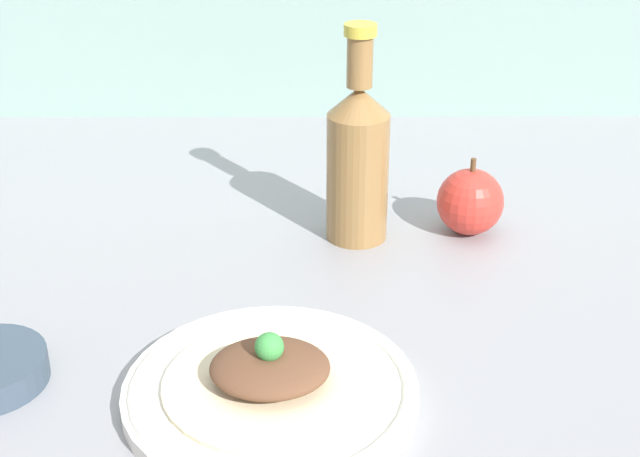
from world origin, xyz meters
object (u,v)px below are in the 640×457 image
at_px(plated_food, 270,372).
at_px(cider_bottle, 358,158).
at_px(plate, 271,390).
at_px(apple, 470,202).

bearing_deg(plated_food, cider_bottle, 74.12).
distance_m(plate, plated_food, 0.02).
bearing_deg(plate, apple, 55.21).
height_order(plate, apple, apple).
distance_m(cider_bottle, apple, 0.14).
height_order(plate, plated_food, plated_food).
xyz_separation_m(plate, apple, (0.21, 0.31, 0.03)).
height_order(plated_food, apple, apple).
height_order(plate, cider_bottle, cider_bottle).
xyz_separation_m(plated_food, apple, (0.21, 0.31, 0.01)).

